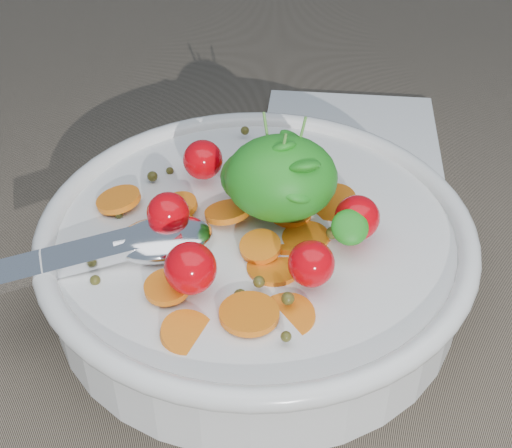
{
  "coord_description": "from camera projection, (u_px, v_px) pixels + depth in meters",
  "views": [
    {
      "loc": [
        -0.01,
        -0.35,
        0.37
      ],
      "look_at": [
        -0.02,
        0.03,
        0.06
      ],
      "focal_mm": 50.0,
      "sensor_mm": 36.0,
      "label": 1
    }
  ],
  "objects": [
    {
      "name": "ground",
      "position": [
        288.0,
        315.0,
        0.51
      ],
      "size": [
        6.0,
        6.0,
        0.0
      ],
      "primitive_type": "plane",
      "color": "#7A6B57",
      "rests_on": "ground"
    },
    {
      "name": "bowl",
      "position": [
        256.0,
        250.0,
        0.51
      ],
      "size": [
        0.33,
        0.3,
        0.13
      ],
      "color": "white",
      "rests_on": "ground"
    },
    {
      "name": "napkin",
      "position": [
        350.0,
        133.0,
        0.69
      ],
      "size": [
        0.18,
        0.16,
        0.01
      ],
      "primitive_type": "cube",
      "rotation": [
        0.0,
        0.0,
        -0.08
      ],
      "color": "white",
      "rests_on": "ground"
    }
  ]
}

